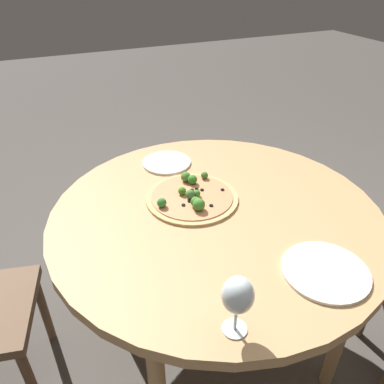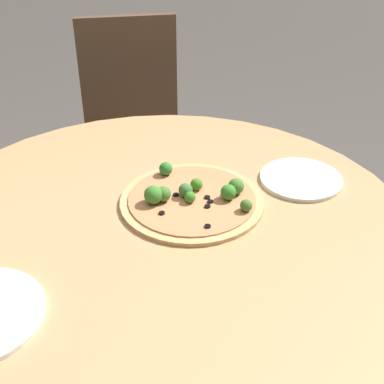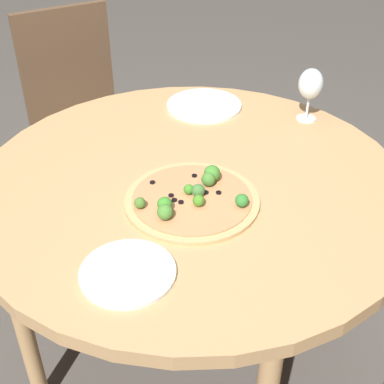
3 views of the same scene
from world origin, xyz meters
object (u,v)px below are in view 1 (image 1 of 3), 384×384
at_px(wine_glass, 238,296).
at_px(plate_near, 167,163).
at_px(pizza, 192,196).
at_px(plate_far, 325,271).

bearing_deg(wine_glass, plate_near, -99.55).
bearing_deg(pizza, wine_glass, 76.69).
bearing_deg(wine_glass, plate_far, -169.25).
xyz_separation_m(pizza, plate_near, (-0.01, -0.29, -0.01)).
relative_size(pizza, plate_far, 1.37).
relative_size(wine_glass, plate_near, 0.82).
xyz_separation_m(plate_near, plate_far, (-0.19, 0.78, 0.00)).
xyz_separation_m(wine_glass, plate_near, (-0.14, -0.84, -0.11)).
distance_m(pizza, plate_far, 0.53).
bearing_deg(plate_near, pizza, 87.87).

